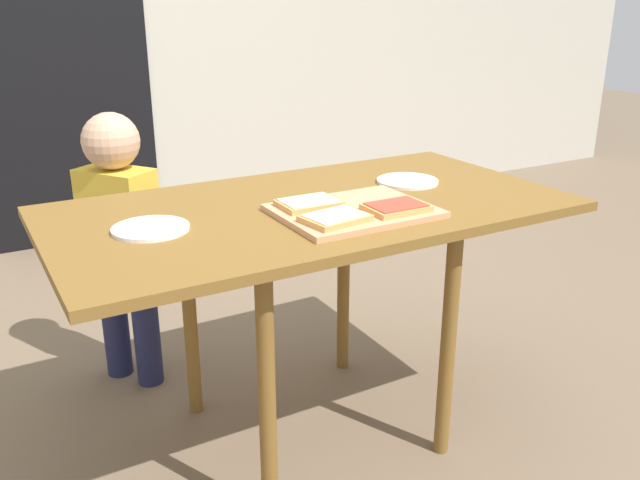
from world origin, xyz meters
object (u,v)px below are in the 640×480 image
at_px(dining_table, 312,228).
at_px(pizza_slice_near_right, 396,207).
at_px(plate_white_right, 407,181).
at_px(plate_white_left, 151,228).
at_px(cutting_board, 354,211).
at_px(pizza_slice_far_left, 309,203).
at_px(child_left, 120,232).
at_px(pizza_slice_near_left, 335,218).

height_order(dining_table, pizza_slice_near_right, pizza_slice_near_right).
bearing_deg(pizza_slice_near_right, plate_white_right, 48.34).
bearing_deg(plate_white_right, plate_white_left, -176.25).
distance_m(cutting_board, pizza_slice_far_left, 0.12).
xyz_separation_m(dining_table, plate_white_left, (-0.46, 0.00, 0.08)).
relative_size(pizza_slice_near_right, plate_white_right, 0.83).
relative_size(plate_white_right, plate_white_left, 1.00).
bearing_deg(plate_white_right, dining_table, -171.68).
height_order(pizza_slice_near_right, plate_white_right, pizza_slice_near_right).
relative_size(pizza_slice_near_right, plate_white_left, 0.83).
height_order(dining_table, child_left, child_left).
xyz_separation_m(pizza_slice_near_right, child_left, (-0.54, 0.80, -0.22)).
distance_m(dining_table, plate_white_right, 0.38).
height_order(cutting_board, plate_white_left, cutting_board).
bearing_deg(child_left, pizza_slice_far_left, -60.93).
bearing_deg(dining_table, pizza_slice_near_left, -102.71).
xyz_separation_m(dining_table, pizza_slice_near_right, (0.14, -0.21, 0.10)).
height_order(dining_table, pizza_slice_far_left, pizza_slice_far_left).
bearing_deg(dining_table, pizza_slice_near_right, -56.29).
bearing_deg(child_left, plate_white_left, -95.10).
height_order(cutting_board, plate_white_right, cutting_board).
xyz_separation_m(pizza_slice_far_left, pizza_slice_near_left, (-0.00, -0.14, 0.00)).
relative_size(pizza_slice_far_left, child_left, 0.17).
height_order(pizza_slice_near_right, child_left, child_left).
distance_m(pizza_slice_near_right, plate_white_left, 0.63).
height_order(pizza_slice_near_left, plate_white_left, pizza_slice_near_left).
bearing_deg(plate_white_right, pizza_slice_far_left, -164.53).
bearing_deg(plate_white_left, pizza_slice_near_right, -19.27).
distance_m(pizza_slice_near_left, child_left, 0.90).
bearing_deg(plate_white_left, child_left, 84.90).
height_order(pizza_slice_far_left, pizza_slice_near_left, same).
bearing_deg(plate_white_right, pizza_slice_near_right, -131.66).
bearing_deg(dining_table, pizza_slice_far_left, -125.12).
bearing_deg(plate_white_right, child_left, 145.39).
xyz_separation_m(dining_table, pizza_slice_far_left, (-0.04, -0.06, 0.10)).
xyz_separation_m(plate_white_right, child_left, (-0.78, 0.54, -0.20)).
bearing_deg(plate_white_left, dining_table, -0.02).
bearing_deg(pizza_slice_far_left, plate_white_right, 15.47).
bearing_deg(pizza_slice_near_left, plate_white_left, 153.39).
bearing_deg(pizza_slice_near_left, child_left, 114.21).
bearing_deg(pizza_slice_near_right, plate_white_left, 160.73).
distance_m(cutting_board, plate_white_right, 0.37).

